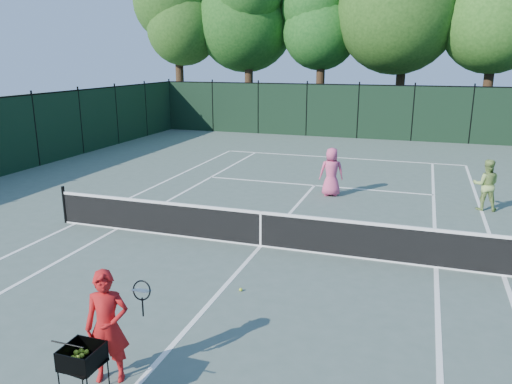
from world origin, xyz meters
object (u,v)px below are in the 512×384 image
(player_pink, at_px, (331,172))
(loose_ball_midcourt, at_px, (241,290))
(ball_hopper, at_px, (82,357))
(coach, at_px, (108,326))
(player_green, at_px, (486,185))

(player_pink, bearing_deg, loose_ball_midcourt, 71.47)
(player_pink, bearing_deg, ball_hopper, 68.71)
(coach, relative_size, player_pink, 1.03)
(player_green, xyz_separation_m, loose_ball_midcourt, (-5.16, -7.57, -0.75))
(coach, bearing_deg, player_green, 38.55)
(player_green, relative_size, loose_ball_midcourt, 23.19)
(player_pink, distance_m, loose_ball_midcourt, 7.75)
(coach, distance_m, player_pink, 11.00)
(ball_hopper, bearing_deg, player_pink, 90.85)
(player_pink, bearing_deg, coach, 68.13)
(coach, relative_size, loose_ball_midcourt, 24.83)
(coach, bearing_deg, loose_ball_midcourt, 53.34)
(ball_hopper, bearing_deg, coach, 100.81)
(loose_ball_midcourt, bearing_deg, ball_hopper, -101.23)
(player_pink, xyz_separation_m, loose_ball_midcourt, (-0.41, -7.70, -0.78))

